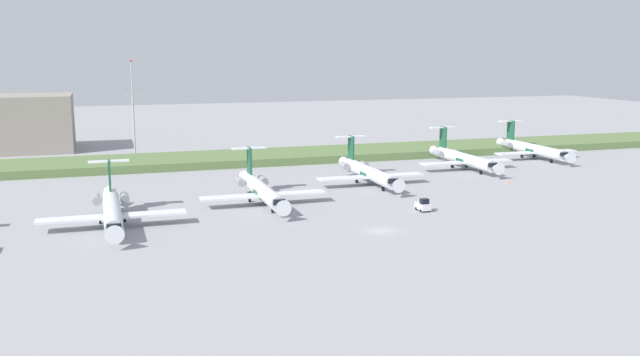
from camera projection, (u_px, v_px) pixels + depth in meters
name	position (u px, v px, depth m)	size (l,w,h in m)	color
ground_plane	(321.00, 194.00, 134.46)	(500.00, 500.00, 0.00)	#939399
grass_berm	(268.00, 157.00, 175.66)	(320.00, 20.00, 1.91)	#597542
regional_jet_second	(112.00, 210.00, 109.23)	(22.81, 31.00, 9.00)	silver
regional_jet_third	(262.00, 190.00, 125.35)	(22.81, 31.00, 9.00)	silver
regional_jet_fourth	(368.00, 172.00, 143.97)	(22.81, 31.00, 9.00)	silver
regional_jet_fifth	(463.00, 158.00, 162.82)	(22.81, 31.00, 9.00)	silver
regional_jet_sixth	(533.00, 149.00, 178.89)	(22.81, 31.00, 9.00)	silver
antenna_mast	(133.00, 118.00, 177.01)	(4.40, 0.50, 25.39)	#B2B2B7
baggage_tug	(423.00, 205.00, 119.52)	(1.72, 3.20, 2.30)	silver
safety_cone_front_marker	(508.00, 182.00, 144.86)	(0.44, 0.44, 0.55)	orange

